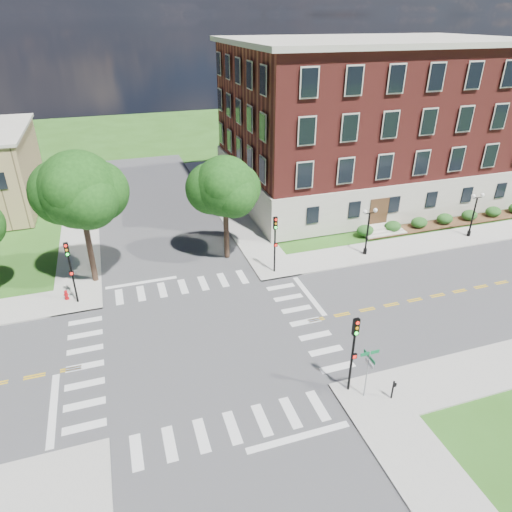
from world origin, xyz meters
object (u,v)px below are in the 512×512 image
object	(u,v)px
fire_hydrant	(66,295)
street_sign_pole	(368,365)
push_button_post	(393,389)
twin_lamp_west	(368,229)
traffic_signal_se	(354,346)
traffic_signal_nw	(70,265)
twin_lamp_east	(474,212)
traffic_signal_ne	(275,237)

from	to	relation	value
fire_hydrant	street_sign_pole	bearing A→B (deg)	-43.97
street_sign_pole	push_button_post	bearing A→B (deg)	-24.96
fire_hydrant	twin_lamp_west	bearing A→B (deg)	-1.01
twin_lamp_west	traffic_signal_se	bearing A→B (deg)	-123.05
street_sign_pole	fire_hydrant	bearing A→B (deg)	136.03
fire_hydrant	traffic_signal_se	bearing A→B (deg)	-43.66
traffic_signal_nw	fire_hydrant	world-z (taller)	traffic_signal_nw
push_button_post	twin_lamp_east	bearing A→B (deg)	40.33
twin_lamp_west	twin_lamp_east	distance (m)	11.24
traffic_signal_ne	push_button_post	bearing A→B (deg)	-85.10
traffic_signal_nw	push_button_post	world-z (taller)	traffic_signal_nw
push_button_post	fire_hydrant	bearing A→B (deg)	137.21
fire_hydrant	push_button_post	bearing A→B (deg)	-42.79
traffic_signal_nw	twin_lamp_east	world-z (taller)	traffic_signal_nw
push_button_post	traffic_signal_se	bearing A→B (deg)	145.08
traffic_signal_nw	street_sign_pole	world-z (taller)	traffic_signal_nw
street_sign_pole	push_button_post	distance (m)	2.12
twin_lamp_east	street_sign_pole	size ratio (longest dim) A/B	1.36
traffic_signal_ne	traffic_signal_se	bearing A→B (deg)	-92.62
twin_lamp_east	traffic_signal_se	bearing A→B (deg)	-144.86
twin_lamp_east	push_button_post	size ratio (longest dim) A/B	3.53
twin_lamp_west	push_button_post	bearing A→B (deg)	-115.22
push_button_post	fire_hydrant	xyz separation A→B (m)	(-17.27, 15.99, -0.33)
fire_hydrant	traffic_signal_nw	bearing A→B (deg)	-38.93
twin_lamp_west	push_button_post	distance (m)	17.28
traffic_signal_se	fire_hydrant	bearing A→B (deg)	136.34
traffic_signal_ne	traffic_signal_nw	bearing A→B (deg)	179.04
traffic_signal_se	street_sign_pole	xyz separation A→B (m)	(0.58, -0.72, -0.88)
traffic_signal_se	street_sign_pole	world-z (taller)	traffic_signal_se
traffic_signal_se	traffic_signal_ne	bearing A→B (deg)	87.38
traffic_signal_se	push_button_post	size ratio (longest dim) A/B	4.00
street_sign_pole	twin_lamp_west	bearing A→B (deg)	59.84
traffic_signal_se	twin_lamp_west	bearing A→B (deg)	56.95
twin_lamp_east	push_button_post	world-z (taller)	twin_lamp_east
traffic_signal_se	twin_lamp_west	distance (m)	16.97
traffic_signal_se	traffic_signal_ne	xyz separation A→B (m)	(0.63, 13.77, 0.00)
twin_lamp_west	fire_hydrant	xyz separation A→B (m)	(-24.60, 0.43, -2.06)
traffic_signal_ne	twin_lamp_east	xyz separation A→B (m)	(19.86, 0.65, -0.66)
traffic_signal_nw	traffic_signal_ne	bearing A→B (deg)	-0.96
twin_lamp_west	twin_lamp_east	xyz separation A→B (m)	(11.24, 0.21, 0.00)
traffic_signal_ne	street_sign_pole	size ratio (longest dim) A/B	1.55
traffic_signal_ne	push_button_post	size ratio (longest dim) A/B	4.00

